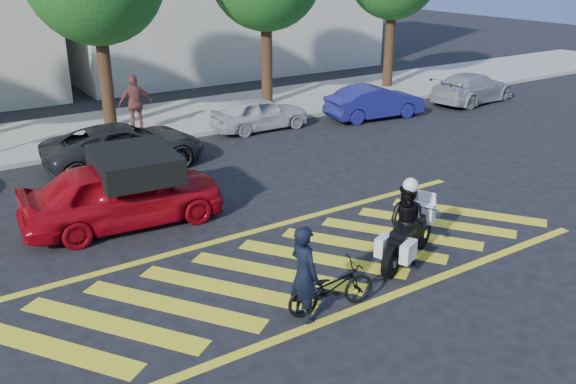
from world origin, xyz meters
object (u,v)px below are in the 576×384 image
parked_mid_right (260,113)px  parked_right (375,102)px  bicycle (331,288)px  police_motorcycle (408,238)px  parked_far_right (473,88)px  officer_moto (408,224)px  parked_mid_left (125,146)px  officer_bike (304,274)px  red_convertible (123,193)px

parked_mid_right → parked_right: size_ratio=0.92×
bicycle → police_motorcycle: size_ratio=0.79×
parked_mid_right → parked_far_right: parked_far_right is taller
officer_moto → parked_mid_left: officer_moto is taller
parked_mid_left → officer_bike: bearing=-178.4°
police_motorcycle → red_convertible: 6.46m
officer_moto → parked_right: bearing=118.9°
parked_right → officer_bike: bearing=141.0°
parked_mid_right → parked_mid_left: bearing=106.0°
bicycle → parked_mid_right: (5.00, 10.84, 0.16)m
bicycle → parked_far_right: parked_far_right is taller
officer_moto → parked_right: 11.66m
bicycle → parked_mid_left: 9.45m
parked_mid_right → parked_right: parked_right is taller
parked_mid_right → parked_far_right: (9.62, -1.24, 0.02)m
officer_bike → bicycle: bearing=-96.8°
parked_far_right → parked_right: bearing=79.8°
bicycle → red_convertible: (-1.79, 5.53, 0.33)m
parked_mid_right → parked_far_right: bearing=-95.9°
officer_bike → parked_mid_left: 9.42m
parked_far_right → bicycle: bearing=115.7°
bicycle → parked_mid_right: parked_mid_right is taller
parked_far_right → officer_bike: bearing=114.6°
officer_bike → red_convertible: 5.63m
officer_moto → red_convertible: bearing=-163.6°
parked_mid_right → red_convertible: bearing=129.5°
red_convertible → parked_far_right: size_ratio=1.07×
bicycle → parked_far_right: size_ratio=0.39×
parked_mid_right → police_motorcycle: bearing=167.0°
parked_mid_right → parked_right: 4.57m
police_motorcycle → parked_mid_left: 9.28m
police_motorcycle → parked_far_right: parked_far_right is taller
officer_moto → parked_right: size_ratio=0.44×
police_motorcycle → parked_far_right: (12.26, 9.02, 0.08)m
police_motorcycle → parked_right: parked_right is taller
officer_bike → parked_mid_right: bearing=-30.8°
parked_right → parked_mid_left: bearing=98.9°
officer_moto → parked_right: (7.11, 9.24, -0.21)m
parked_mid_left → parked_far_right: bearing=-86.8°
police_motorcycle → parked_right: (7.09, 9.25, 0.09)m
parked_mid_right → officer_moto: bearing=166.9°
bicycle → parked_mid_right: bearing=-16.6°
parked_right → officer_moto: bearing=149.0°
parked_mid_left → parked_mid_right: bearing=-72.9°
officer_bike → parked_right: size_ratio=0.46×
bicycle → police_motorcycle: 2.43m
parked_right → parked_far_right: parked_right is taller
police_motorcycle → officer_moto: size_ratio=1.26×
officer_moto → police_motorcycle: bearing=27.8°
parked_right → parked_far_right: bearing=-85.9°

